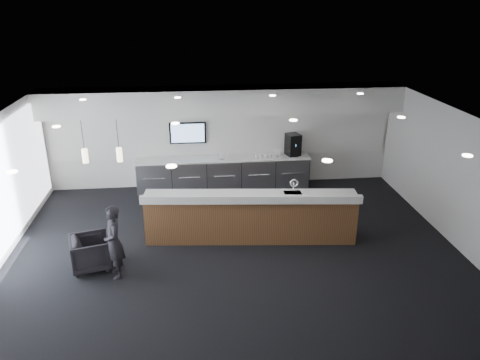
{
  "coord_description": "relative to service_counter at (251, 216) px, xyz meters",
  "views": [
    {
      "loc": [
        -0.87,
        -9.16,
        5.38
      ],
      "look_at": [
        0.24,
        1.3,
        1.17
      ],
      "focal_mm": 35.0,
      "sensor_mm": 36.0,
      "label": 1
    }
  ],
  "objects": [
    {
      "name": "back_credenza",
      "position": [
        -0.4,
        3.15,
        -0.1
      ],
      "size": [
        5.06,
        0.66,
        0.95
      ],
      "color": "gray",
      "rests_on": "ground"
    },
    {
      "name": "wall_tv",
      "position": [
        -1.4,
        3.41,
        1.07
      ],
      "size": [
        1.05,
        0.08,
        0.62
      ],
      "color": "black",
      "rests_on": "back_wall"
    },
    {
      "name": "pendant_left",
      "position": [
        -2.8,
        0.31,
        1.67
      ],
      "size": [
        0.12,
        0.12,
        0.3
      ],
      "primitive_type": "cylinder",
      "color": "#FFF1C6",
      "rests_on": "ceiling"
    },
    {
      "name": "alcove_panel",
      "position": [
        -0.4,
        3.48,
        1.02
      ],
      "size": [
        9.8,
        0.06,
        1.4
      ],
      "primitive_type": "cube",
      "color": "silver",
      "rests_on": "back_wall"
    },
    {
      "name": "cup_2",
      "position": [
        0.83,
        3.05,
        0.42
      ],
      "size": [
        0.12,
        0.12,
        0.09
      ],
      "primitive_type": "imported",
      "rotation": [
        0.0,
        0.0,
        1.29
      ],
      "color": "white",
      "rests_on": "back_credenza"
    },
    {
      "name": "cup_4",
      "position": [
        0.55,
        3.05,
        0.42
      ],
      "size": [
        0.13,
        0.13,
        0.09
      ],
      "primitive_type": "imported",
      "rotation": [
        0.0,
        0.0,
        2.58
      ],
      "color": "white",
      "rests_on": "back_credenza"
    },
    {
      "name": "lounge_guest",
      "position": [
        -2.91,
        -1.25,
        0.2
      ],
      "size": [
        0.52,
        0.65,
        1.55
      ],
      "primitive_type": "imported",
      "rotation": [
        0.0,
        0.0,
        -1.29
      ],
      "color": "black",
      "rests_on": "ground"
    },
    {
      "name": "ground",
      "position": [
        -0.4,
        -0.49,
        -0.58
      ],
      "size": [
        10.0,
        10.0,
        0.0
      ],
      "primitive_type": "plane",
      "color": "black",
      "rests_on": "ground"
    },
    {
      "name": "info_sign_left",
      "position": [
        -0.45,
        3.04,
        0.48
      ],
      "size": [
        0.16,
        0.02,
        0.21
      ],
      "primitive_type": "cube",
      "rotation": [
        0.0,
        0.0,
        0.01
      ],
      "color": "white",
      "rests_on": "back_credenza"
    },
    {
      "name": "ceiling_can_lights",
      "position": [
        -0.4,
        -0.49,
        2.39
      ],
      "size": [
        7.0,
        5.0,
        0.02
      ],
      "primitive_type": null,
      "color": "white",
      "rests_on": "ceiling"
    },
    {
      "name": "cup_1",
      "position": [
        0.97,
        3.05,
        0.42
      ],
      "size": [
        0.14,
        0.14,
        0.09
      ],
      "primitive_type": "imported",
      "rotation": [
        0.0,
        0.0,
        0.65
      ],
      "color": "white",
      "rests_on": "back_credenza"
    },
    {
      "name": "right_wall",
      "position": [
        4.6,
        -0.49,
        0.92
      ],
      "size": [
        0.02,
        8.0,
        3.0
      ],
      "primitive_type": "cube",
      "color": "silver",
      "rests_on": "ground"
    },
    {
      "name": "pendant_right",
      "position": [
        -3.5,
        0.31,
        1.67
      ],
      "size": [
        0.12,
        0.12,
        0.3
      ],
      "primitive_type": "cylinder",
      "color": "#FFF1C6",
      "rests_on": "ceiling"
    },
    {
      "name": "service_counter",
      "position": [
        0.0,
        0.0,
        0.0
      ],
      "size": [
        4.96,
        1.29,
        1.49
      ],
      "rotation": [
        0.0,
        0.0,
        -0.1
      ],
      "color": "brown",
      "rests_on": "ground"
    },
    {
      "name": "ceiling",
      "position": [
        -0.4,
        -0.49,
        2.42
      ],
      "size": [
        10.0,
        8.0,
        0.02
      ],
      "primitive_type": "cube",
      "color": "black",
      "rests_on": "back_wall"
    },
    {
      "name": "coffee_machine",
      "position": [
        1.65,
        3.19,
        0.69
      ],
      "size": [
        0.46,
        0.53,
        0.64
      ],
      "rotation": [
        0.0,
        0.0,
        0.26
      ],
      "color": "black",
      "rests_on": "back_credenza"
    },
    {
      "name": "armchair",
      "position": [
        -3.48,
        -0.88,
        -0.22
      ],
      "size": [
        0.95,
        0.94,
        0.71
      ],
      "primitive_type": "imported",
      "rotation": [
        0.0,
        0.0,
        1.83
      ],
      "color": "black",
      "rests_on": "ground"
    },
    {
      "name": "back_wall",
      "position": [
        -0.4,
        3.51,
        0.92
      ],
      "size": [
        10.0,
        0.02,
        3.0
      ],
      "primitive_type": "cube",
      "color": "silver",
      "rests_on": "ground"
    },
    {
      "name": "soffit_bulkhead",
      "position": [
        -0.4,
        3.06,
        2.07
      ],
      "size": [
        10.0,
        0.9,
        0.7
      ],
      "primitive_type": "cube",
      "color": "silver",
      "rests_on": "back_wall"
    },
    {
      "name": "cup_0",
      "position": [
        1.11,
        3.05,
        0.42
      ],
      "size": [
        0.1,
        0.1,
        0.09
      ],
      "primitive_type": "imported",
      "color": "white",
      "rests_on": "back_credenza"
    },
    {
      "name": "cup_3",
      "position": [
        0.69,
        3.05,
        0.42
      ],
      "size": [
        0.12,
        0.12,
        0.09
      ],
      "primitive_type": "imported",
      "rotation": [
        0.0,
        0.0,
        1.94
      ],
      "color": "white",
      "rests_on": "back_credenza"
    },
    {
      "name": "info_sign_right",
      "position": [
        1.16,
        3.08,
        0.5
      ],
      "size": [
        0.19,
        0.05,
        0.25
      ],
      "primitive_type": "cube",
      "rotation": [
        0.0,
        0.0,
        -0.14
      ],
      "color": "white",
      "rests_on": "back_credenza"
    }
  ]
}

